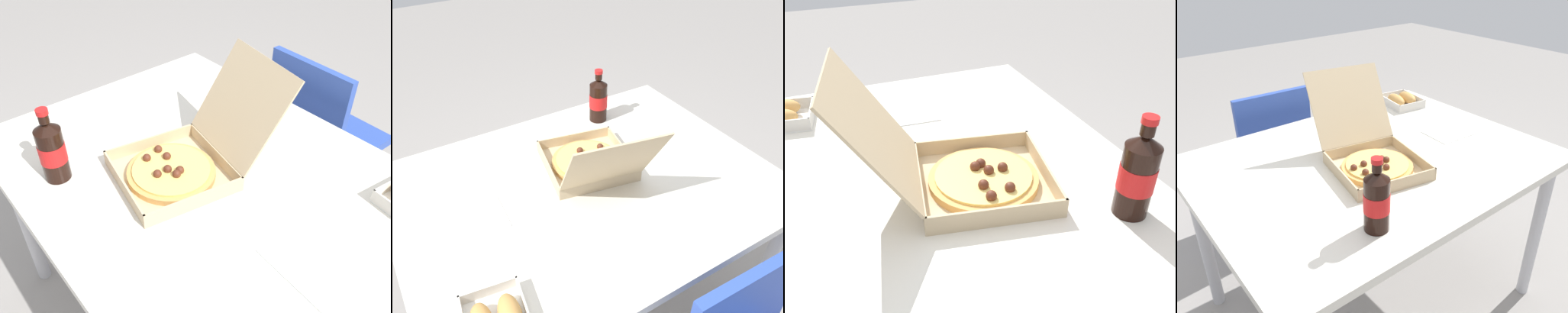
% 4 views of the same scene
% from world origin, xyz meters
% --- Properties ---
extents(ground_plane, '(10.00, 10.00, 0.00)m').
position_xyz_m(ground_plane, '(0.00, 0.00, 0.00)').
color(ground_plane, gray).
extents(dining_table, '(1.26, 0.95, 0.72)m').
position_xyz_m(dining_table, '(0.00, 0.00, 0.65)').
color(dining_table, silver).
rests_on(dining_table, ground_plane).
extents(chair, '(0.41, 0.41, 0.83)m').
position_xyz_m(chair, '(-0.10, 0.71, 0.48)').
color(chair, '#2D4CAD').
rests_on(chair, ground_plane).
extents(pizza_box_open, '(0.37, 0.50, 0.29)m').
position_xyz_m(pizza_box_open, '(-0.04, -0.05, 0.76)').
color(pizza_box_open, tan).
rests_on(pizza_box_open, dining_table).
extents(bread_side_box, '(0.18, 0.21, 0.06)m').
position_xyz_m(bread_side_box, '(0.45, 0.34, 0.74)').
color(bread_side_box, white).
rests_on(bread_side_box, dining_table).
extents(cola_bottle, '(0.07, 0.07, 0.22)m').
position_xyz_m(cola_bottle, '(-0.26, -0.34, 0.81)').
color(cola_bottle, black).
rests_on(cola_bottle, dining_table).
extents(paper_menu, '(0.22, 0.16, 0.00)m').
position_xyz_m(paper_menu, '(0.40, -0.03, 0.72)').
color(paper_menu, white).
rests_on(paper_menu, dining_table).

